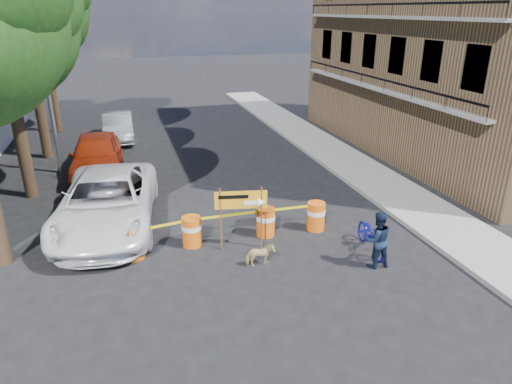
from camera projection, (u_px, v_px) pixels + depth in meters
ground at (263, 262)px, 12.52m from camera, size 120.00×120.00×0.00m
sidewalk_east at (359, 170)px, 19.47m from camera, size 2.40×40.00×0.15m
apartment_building at (464, 20)px, 20.57m from camera, size 8.00×16.00×12.00m
tree_mid_a at (0, 24)px, 14.72m from camera, size 5.25×5.00×8.68m
tree_mid_b at (23, 3)px, 18.91m from camera, size 5.67×5.40×9.62m
tree_far at (41, 14)px, 23.54m from camera, size 5.04×4.80×8.84m
streetlamp at (46, 67)px, 17.77m from camera, size 1.25×0.18×8.00m
barrel_far_left at (133, 243)px, 12.56m from camera, size 0.58×0.58×0.90m
barrel_mid_left at (192, 231)px, 13.24m from camera, size 0.58×0.58×0.90m
barrel_mid_right at (266, 221)px, 13.85m from camera, size 0.58×0.58×0.90m
barrel_far_right at (316, 216)px, 14.22m from camera, size 0.58×0.58×0.90m
detour_sign at (248, 204)px, 12.73m from camera, size 1.45×0.44×1.89m
pedestrian at (377, 240)px, 12.04m from camera, size 0.80×0.64×1.59m
bicycle at (373, 222)px, 12.75m from camera, size 0.78×1.06×1.85m
dog at (260, 255)px, 12.22m from camera, size 0.76×0.35×0.64m
suv_white at (107, 202)px, 14.25m from camera, size 3.61×6.47×1.71m
sedan_red at (96, 155)px, 18.91m from camera, size 2.13×5.02×1.69m
sedan_silver at (118, 127)px, 24.05m from camera, size 1.49×4.25×1.40m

